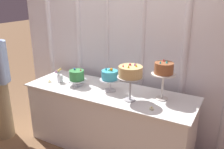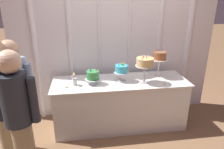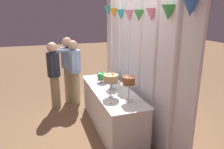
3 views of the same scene
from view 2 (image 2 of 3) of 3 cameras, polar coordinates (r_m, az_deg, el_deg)
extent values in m
plane|color=#846042|center=(3.52, 2.43, -14.37)|extent=(24.00, 24.00, 0.00)
cube|color=white|center=(3.54, 0.99, 8.66)|extent=(3.45, 0.04, 2.56)
cylinder|color=white|center=(3.55, -20.47, 7.41)|extent=(0.09, 0.09, 2.56)
cylinder|color=white|center=(3.48, -11.44, 8.04)|extent=(0.08, 0.08, 2.56)
cylinder|color=white|center=(3.48, -3.51, 8.43)|extent=(0.05, 0.05, 2.56)
cylinder|color=white|center=(3.56, 4.74, 8.66)|extent=(0.06, 0.06, 2.56)
cylinder|color=white|center=(3.71, 12.87, 8.72)|extent=(0.08, 0.08, 2.56)
cylinder|color=white|center=(3.93, 20.21, 8.63)|extent=(0.10, 0.10, 2.56)
cube|color=white|center=(3.40, 2.22, -8.06)|extent=(2.04, 0.64, 0.77)
cube|color=white|center=(3.22, 2.31, -1.90)|extent=(2.09, 0.69, 0.01)
cylinder|color=silver|center=(3.13, -5.20, -2.43)|extent=(0.13, 0.13, 0.01)
cylinder|color=silver|center=(3.12, -5.22, -1.85)|extent=(0.02, 0.02, 0.06)
cylinder|color=silver|center=(3.10, -5.24, -1.28)|extent=(0.24, 0.24, 0.01)
cylinder|color=#388E47|center=(3.08, -5.28, -0.14)|extent=(0.18, 0.18, 0.12)
cone|color=#DB333D|center=(3.07, -4.31, 1.34)|extent=(0.02, 0.02, 0.03)
sphere|color=blue|center=(3.06, -5.95, 1.17)|extent=(0.03, 0.03, 0.03)
cylinder|color=silver|center=(3.23, 2.58, -1.61)|extent=(0.14, 0.14, 0.01)
cylinder|color=silver|center=(3.20, 2.60, -0.49)|extent=(0.02, 0.02, 0.12)
cylinder|color=silver|center=(3.18, 2.62, 0.63)|extent=(0.24, 0.24, 0.01)
cylinder|color=#3DB2D1|center=(3.16, 2.63, 1.64)|extent=(0.19, 0.19, 0.11)
sphere|color=orange|center=(3.14, 3.08, 2.90)|extent=(0.04, 0.04, 0.04)
cone|color=green|center=(3.16, 2.52, 2.96)|extent=(0.02, 0.02, 0.03)
cone|color=#2DB2B7|center=(3.12, 1.88, 2.85)|extent=(0.03, 0.03, 0.04)
cone|color=green|center=(3.12, 2.69, 2.74)|extent=(0.02, 0.02, 0.03)
cylinder|color=#B2B2B7|center=(3.19, 8.73, -2.13)|extent=(0.13, 0.13, 0.01)
cylinder|color=#B2B2B7|center=(3.14, 8.86, 0.08)|extent=(0.02, 0.02, 0.25)
cylinder|color=#B2B2B7|center=(3.10, 8.99, 2.34)|extent=(0.28, 0.28, 0.01)
cylinder|color=#DBB775|center=(3.08, 9.06, 3.45)|extent=(0.25, 0.25, 0.12)
cone|color=yellow|center=(3.09, 10.10, 4.89)|extent=(0.02, 0.02, 0.03)
cone|color=purple|center=(3.11, 9.44, 5.04)|extent=(0.02, 0.02, 0.04)
sphere|color=#DB333D|center=(3.08, 8.62, 4.83)|extent=(0.02, 0.02, 0.02)
cone|color=#DB333D|center=(2.99, 8.33, 4.41)|extent=(0.02, 0.02, 0.03)
cone|color=yellow|center=(3.00, 9.54, 4.46)|extent=(0.02, 0.02, 0.03)
cylinder|color=silver|center=(3.46, 12.48, -0.54)|extent=(0.14, 0.14, 0.01)
cylinder|color=silver|center=(3.41, 12.67, 1.71)|extent=(0.02, 0.02, 0.28)
cylinder|color=silver|center=(3.37, 12.86, 4.01)|extent=(0.26, 0.26, 0.01)
cylinder|color=#995633|center=(3.35, 12.95, 5.09)|extent=(0.20, 0.20, 0.12)
cone|color=#2DB2B7|center=(3.33, 13.56, 6.37)|extent=(0.03, 0.03, 0.04)
cone|color=#DB333D|center=(3.36, 12.44, 6.54)|extent=(0.02, 0.02, 0.03)
cone|color=#2DB2B7|center=(3.27, 12.96, 6.10)|extent=(0.02, 0.02, 0.03)
cylinder|color=silver|center=(3.11, -10.20, -1.97)|extent=(0.07, 0.07, 0.10)
sphere|color=#E5C666|center=(3.09, -10.43, 0.23)|extent=(0.03, 0.03, 0.03)
sphere|color=silver|center=(3.06, -10.48, -0.70)|extent=(0.03, 0.03, 0.03)
sphere|color=#CC9EC6|center=(3.04, -10.76, -0.61)|extent=(0.04, 0.04, 0.04)
sphere|color=white|center=(3.07, -10.63, -0.79)|extent=(0.04, 0.04, 0.04)
sphere|color=#E5C666|center=(3.05, -10.32, -0.15)|extent=(0.04, 0.04, 0.04)
cylinder|color=beige|center=(3.06, -12.36, -3.32)|extent=(0.05, 0.05, 0.02)
sphere|color=#F9CC4C|center=(3.06, -12.39, -2.99)|extent=(0.01, 0.01, 0.01)
cylinder|color=beige|center=(3.20, 14.15, -2.41)|extent=(0.05, 0.05, 0.02)
sphere|color=#F9CC4C|center=(3.19, 14.18, -2.09)|extent=(0.01, 0.01, 0.01)
cylinder|color=#9E8966|center=(3.05, -23.35, -13.24)|extent=(0.30, 0.30, 0.81)
cylinder|color=#93ADD6|center=(2.76, -25.31, -1.57)|extent=(0.42, 0.42, 0.53)
sphere|color=tan|center=(2.65, -26.57, 6.08)|extent=(0.23, 0.23, 0.23)
cylinder|color=#93ADD6|center=(2.65, -21.46, -2.02)|extent=(0.08, 0.08, 0.47)
cylinder|color=#9E8966|center=(2.97, -26.44, -13.61)|extent=(0.26, 0.26, 0.91)
cylinder|color=#93ADD6|center=(2.37, -26.53, 2.01)|extent=(0.08, 0.43, 0.08)
cube|color=black|center=(2.18, -28.13, 0.21)|extent=(0.06, 0.02, 0.12)
cylinder|color=#282D38|center=(2.30, -24.95, -6.14)|extent=(0.34, 0.34, 0.55)
sphere|color=beige|center=(2.16, -26.50, 3.13)|extent=(0.23, 0.23, 0.23)
cylinder|color=#282D38|center=(2.22, -20.69, -6.64)|extent=(0.08, 0.08, 0.48)
camera|label=1|loc=(1.99, 64.88, 6.21)|focal=38.87mm
camera|label=3|loc=(4.48, 61.52, 12.34)|focal=33.99mm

